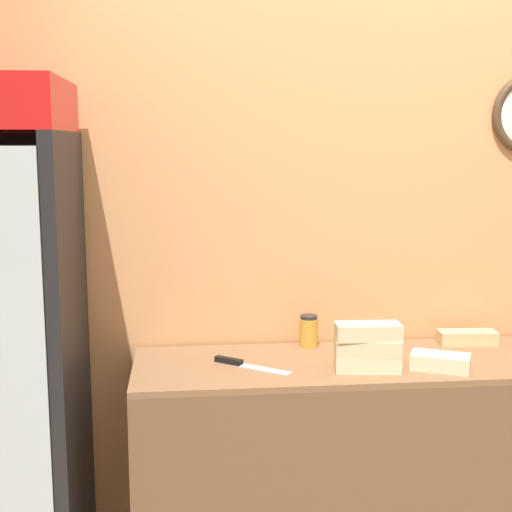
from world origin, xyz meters
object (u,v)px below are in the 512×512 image
sandwich_stack_bottom (367,363)px  chefs_knife (241,364)px  sandwich_flat_left (440,362)px  sandwich_flat_right (467,337)px  sandwich_stack_top (368,331)px  condiment_jar (309,331)px  sandwich_stack_middle (368,347)px

sandwich_stack_bottom → chefs_knife: 0.49m
sandwich_flat_left → sandwich_flat_right: (0.24, 0.33, -0.00)m
sandwich_stack_top → condiment_jar: (-0.17, 0.34, -0.09)m
sandwich_stack_top → chefs_knife: size_ratio=0.88×
sandwich_stack_middle → condiment_jar: bearing=116.2°
condiment_jar → sandwich_stack_bottom: bearing=-63.8°
chefs_knife → sandwich_stack_top: bearing=-13.0°
sandwich_stack_bottom → condiment_jar: bearing=116.2°
sandwich_stack_top → sandwich_flat_left: bearing=-3.6°
chefs_knife → condiment_jar: size_ratio=2.10×
sandwich_stack_bottom → sandwich_flat_left: (0.28, -0.02, -0.00)m
sandwich_stack_top → chefs_knife: sandwich_stack_top is taller
sandwich_stack_middle → chefs_knife: 0.50m
sandwich_flat_right → chefs_knife: size_ratio=0.88×
sandwich_flat_right → chefs_knife: sandwich_flat_right is taller
sandwich_flat_right → chefs_knife: bearing=-168.8°
sandwich_stack_bottom → sandwich_flat_right: size_ratio=1.02×
sandwich_stack_bottom → chefs_knife: sandwich_stack_bottom is taller
sandwich_stack_top → chefs_knife: (-0.48, 0.11, -0.15)m
sandwich_stack_bottom → sandwich_stack_top: bearing=0.0°
sandwich_flat_left → chefs_knife: bearing=170.5°
sandwich_flat_right → chefs_knife: 1.02m
sandwich_stack_bottom → condiment_jar: (-0.17, 0.34, 0.04)m
sandwich_stack_middle → chefs_knife: bearing=167.0°
sandwich_flat_right → sandwich_flat_left: bearing=-126.6°
sandwich_stack_middle → sandwich_flat_right: (0.53, 0.31, -0.06)m
sandwich_flat_left → chefs_knife: (-0.76, 0.13, -0.02)m
sandwich_flat_right → condiment_jar: size_ratio=1.84×
sandwich_stack_top → sandwich_flat_left: size_ratio=1.02×
sandwich_stack_top → condiment_jar: size_ratio=1.85×
sandwich_stack_top → chefs_knife: 0.51m
sandwich_stack_bottom → sandwich_stack_middle: bearing=0.0°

